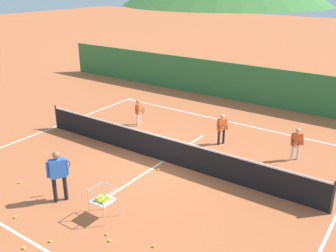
{
  "coord_description": "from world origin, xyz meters",
  "views": [
    {
      "loc": [
        7.12,
        -10.02,
        6.22
      ],
      "look_at": [
        -0.13,
        0.47,
        1.2
      ],
      "focal_mm": 40.13,
      "sensor_mm": 36.0,
      "label": 1
    }
  ],
  "objects_px": {
    "student_0": "(138,110)",
    "tennis_ball_0": "(66,184)",
    "tennis_ball_2": "(107,234)",
    "ball_cart": "(103,199)",
    "tennis_ball_7": "(19,183)",
    "tennis_net": "(163,149)",
    "tennis_ball_8": "(15,217)",
    "instructor": "(58,171)",
    "tennis_ball_3": "(154,246)",
    "student_2": "(297,141)",
    "tennis_ball_4": "(110,241)",
    "tennis_ball_6": "(24,248)",
    "student_1": "(222,126)",
    "tennis_ball_1": "(50,241)",
    "tennis_ball_10": "(54,171)",
    "tennis_ball_9": "(158,170)"
  },
  "relations": [
    {
      "from": "student_0",
      "to": "tennis_ball_0",
      "type": "bearing_deg",
      "value": -75.57
    },
    {
      "from": "student_0",
      "to": "tennis_ball_2",
      "type": "distance_m",
      "value": 7.92
    },
    {
      "from": "ball_cart",
      "to": "tennis_ball_7",
      "type": "xyz_separation_m",
      "value": [
        -3.55,
        -0.21,
        -0.56
      ]
    },
    {
      "from": "tennis_net",
      "to": "ball_cart",
      "type": "bearing_deg",
      "value": -80.66
    },
    {
      "from": "tennis_ball_2",
      "to": "tennis_ball_8",
      "type": "height_order",
      "value": "same"
    },
    {
      "from": "instructor",
      "to": "tennis_ball_3",
      "type": "xyz_separation_m",
      "value": [
        3.55,
        -0.13,
        -0.94
      ]
    },
    {
      "from": "student_2",
      "to": "ball_cart",
      "type": "relative_size",
      "value": 1.39
    },
    {
      "from": "tennis_ball_4",
      "to": "tennis_ball_8",
      "type": "height_order",
      "value": "same"
    },
    {
      "from": "tennis_ball_6",
      "to": "tennis_ball_8",
      "type": "height_order",
      "value": "same"
    },
    {
      "from": "student_1",
      "to": "tennis_ball_0",
      "type": "xyz_separation_m",
      "value": [
        -2.62,
        -5.76,
        -0.73
      ]
    },
    {
      "from": "student_2",
      "to": "tennis_ball_4",
      "type": "distance_m",
      "value": 7.71
    },
    {
      "from": "tennis_ball_1",
      "to": "tennis_ball_7",
      "type": "distance_m",
      "value": 3.46
    },
    {
      "from": "student_0",
      "to": "tennis_ball_8",
      "type": "height_order",
      "value": "student_0"
    },
    {
      "from": "tennis_net",
      "to": "instructor",
      "type": "relative_size",
      "value": 7.19
    },
    {
      "from": "ball_cart",
      "to": "tennis_ball_10",
      "type": "xyz_separation_m",
      "value": [
        -3.28,
        0.96,
        -0.56
      ]
    },
    {
      "from": "student_1",
      "to": "tennis_ball_4",
      "type": "height_order",
      "value": "student_1"
    },
    {
      "from": "tennis_ball_10",
      "to": "tennis_ball_9",
      "type": "bearing_deg",
      "value": 36.0
    },
    {
      "from": "student_1",
      "to": "tennis_ball_2",
      "type": "distance_m",
      "value": 6.91
    },
    {
      "from": "tennis_ball_3",
      "to": "tennis_ball_7",
      "type": "distance_m",
      "value": 5.45
    },
    {
      "from": "tennis_ball_4",
      "to": "instructor",
      "type": "bearing_deg",
      "value": 166.64
    },
    {
      "from": "tennis_ball_4",
      "to": "tennis_ball_3",
      "type": "bearing_deg",
      "value": 24.11
    },
    {
      "from": "tennis_ball_2",
      "to": "tennis_ball_4",
      "type": "relative_size",
      "value": 1.0
    },
    {
      "from": "tennis_ball_6",
      "to": "tennis_ball_8",
      "type": "relative_size",
      "value": 1.0
    },
    {
      "from": "tennis_ball_3",
      "to": "tennis_ball_10",
      "type": "relative_size",
      "value": 1.0
    },
    {
      "from": "tennis_ball_2",
      "to": "tennis_ball_6",
      "type": "xyz_separation_m",
      "value": [
        -1.31,
        -1.56,
        0.0
      ]
    },
    {
      "from": "tennis_net",
      "to": "student_1",
      "type": "xyz_separation_m",
      "value": [
        1.03,
        2.56,
        0.27
      ]
    },
    {
      "from": "student_0",
      "to": "tennis_ball_0",
      "type": "relative_size",
      "value": 17.7
    },
    {
      "from": "student_0",
      "to": "student_1",
      "type": "distance_m",
      "value": 4.06
    },
    {
      "from": "tennis_ball_1",
      "to": "tennis_ball_2",
      "type": "xyz_separation_m",
      "value": [
        0.99,
        1.02,
        0.0
      ]
    },
    {
      "from": "instructor",
      "to": "tennis_ball_8",
      "type": "height_order",
      "value": "instructor"
    },
    {
      "from": "ball_cart",
      "to": "tennis_ball_3",
      "type": "distance_m",
      "value": 2.0
    },
    {
      "from": "student_1",
      "to": "tennis_ball_9",
      "type": "bearing_deg",
      "value": -103.28
    },
    {
      "from": "tennis_ball_7",
      "to": "tennis_ball_8",
      "type": "bearing_deg",
      "value": -38.35
    },
    {
      "from": "tennis_ball_10",
      "to": "student_1",
      "type": "bearing_deg",
      "value": 55.52
    },
    {
      "from": "instructor",
      "to": "tennis_ball_9",
      "type": "distance_m",
      "value": 3.56
    },
    {
      "from": "tennis_ball_3",
      "to": "instructor",
      "type": "bearing_deg",
      "value": 177.91
    },
    {
      "from": "tennis_ball_8",
      "to": "tennis_ball_9",
      "type": "relative_size",
      "value": 1.0
    },
    {
      "from": "tennis_ball_7",
      "to": "tennis_ball_9",
      "type": "bearing_deg",
      "value": 45.87
    },
    {
      "from": "instructor",
      "to": "tennis_ball_6",
      "type": "xyz_separation_m",
      "value": [
        0.96,
        -2.0,
        -0.94
      ]
    },
    {
      "from": "student_1",
      "to": "tennis_ball_0",
      "type": "bearing_deg",
      "value": -114.48
    },
    {
      "from": "instructor",
      "to": "tennis_ball_8",
      "type": "xyz_separation_m",
      "value": [
        -0.35,
        -1.34,
        -0.94
      ]
    },
    {
      "from": "instructor",
      "to": "tennis_ball_10",
      "type": "relative_size",
      "value": 23.88
    },
    {
      "from": "student_2",
      "to": "tennis_ball_9",
      "type": "height_order",
      "value": "student_2"
    },
    {
      "from": "tennis_net",
      "to": "tennis_ball_0",
      "type": "height_order",
      "value": "tennis_net"
    },
    {
      "from": "tennis_ball_1",
      "to": "tennis_ball_10",
      "type": "relative_size",
      "value": 1.0
    },
    {
      "from": "tennis_ball_1",
      "to": "tennis_ball_2",
      "type": "distance_m",
      "value": 1.42
    },
    {
      "from": "ball_cart",
      "to": "tennis_ball_0",
      "type": "xyz_separation_m",
      "value": [
        -2.21,
        0.56,
        -0.56
      ]
    },
    {
      "from": "tennis_ball_2",
      "to": "tennis_ball_9",
      "type": "height_order",
      "value": "same"
    },
    {
      "from": "instructor",
      "to": "student_0",
      "type": "relative_size",
      "value": 1.35
    },
    {
      "from": "student_0",
      "to": "student_1",
      "type": "xyz_separation_m",
      "value": [
        4.05,
        0.23,
        0.04
      ]
    }
  ]
}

